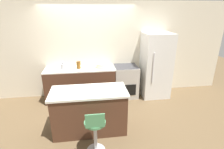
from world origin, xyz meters
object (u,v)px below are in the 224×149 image
at_px(refrigerator, 156,65).
at_px(kettle, 64,66).
at_px(stool_chair, 95,131).
at_px(mixing_bowl, 101,66).
at_px(oven_range, 125,81).

xyz_separation_m(refrigerator, kettle, (-2.51, 0.03, 0.09)).
xyz_separation_m(stool_chair, mixing_bowl, (0.27, 2.04, 0.52)).
height_order(stool_chair, kettle, kettle).
xyz_separation_m(oven_range, stool_chair, (-0.96, -2.06, -0.01)).
distance_m(stool_chair, kettle, 2.23).
bearing_deg(mixing_bowl, stool_chair, -97.41).
relative_size(oven_range, kettle, 4.34).
bearing_deg(mixing_bowl, oven_range, 1.21).
relative_size(stool_chair, mixing_bowl, 3.26).
relative_size(kettle, mixing_bowl, 0.79).
distance_m(oven_range, kettle, 1.75).
bearing_deg(kettle, oven_range, 0.51).
bearing_deg(mixing_bowl, refrigerator, -1.12).
height_order(oven_range, refrigerator, refrigerator).
height_order(refrigerator, stool_chair, refrigerator).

